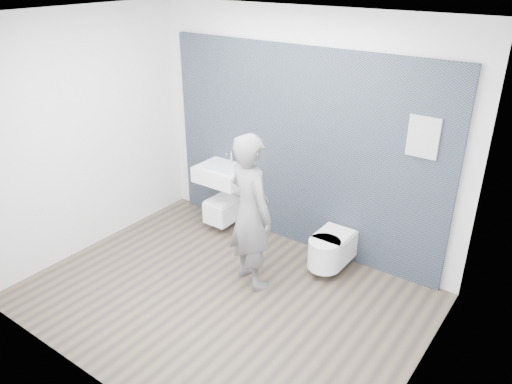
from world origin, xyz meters
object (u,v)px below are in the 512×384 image
Objects in this scene: washbasin at (223,174)px; toilet_rounded at (330,249)px; toilet_square at (224,208)px; visitor at (251,212)px.

washbasin is 1.68m from toilet_rounded.
toilet_square is (-0.00, 0.01, -0.48)m from washbasin.
toilet_square reaches higher than toilet_rounded.
visitor is (-0.59, -0.70, 0.59)m from toilet_rounded.
visitor is at bearing -130.30° from toilet_rounded.
toilet_square is at bearing 90.00° from washbasin.
toilet_square is 1.61m from toilet_rounded.
visitor reaches higher than washbasin.
toilet_rounded is (1.60, -0.09, -0.01)m from toilet_square.
washbasin is at bearing -90.00° from toilet_square.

